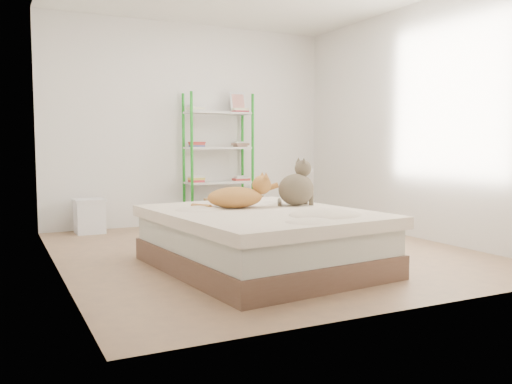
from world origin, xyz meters
TOP-DOWN VIEW (x-y plane):
  - room at (0.00, 0.00)m, footprint 3.81×4.21m
  - bed at (-0.35, -0.66)m, footprint 1.74×2.08m
  - orange_cat at (-0.47, -0.40)m, footprint 0.62×0.39m
  - grey_cat at (0.11, -0.46)m, footprint 0.38×0.32m
  - shelf_unit at (0.31, 1.88)m, footprint 0.88×0.36m
  - cardboard_box at (0.21, 1.24)m, footprint 0.57×0.54m
  - white_bin at (-1.35, 1.85)m, footprint 0.36×0.32m

SIDE VIEW (x-z plane):
  - cardboard_box at x=0.21m, z-range -0.03..0.42m
  - white_bin at x=-1.35m, z-range 0.00..0.41m
  - bed at x=-0.35m, z-range 0.00..0.49m
  - orange_cat at x=-0.47m, z-range 0.49..0.73m
  - grey_cat at x=0.11m, z-range 0.49..0.91m
  - shelf_unit at x=0.31m, z-range -0.04..1.70m
  - room at x=0.00m, z-range 0.00..2.61m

